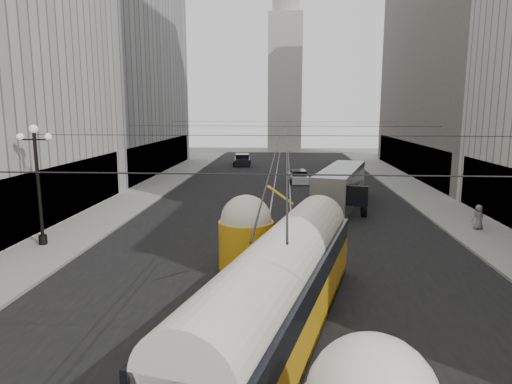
# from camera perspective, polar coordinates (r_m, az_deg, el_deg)

# --- Properties ---
(road) EXTENTS (20.00, 85.00, 0.02)m
(road) POSITION_cam_1_polar(r_m,az_deg,el_deg) (37.99, 3.17, -0.83)
(road) COLOR black
(road) RESTS_ON ground
(sidewalk_left) EXTENTS (4.00, 72.00, 0.15)m
(sidewalk_left) POSITION_cam_1_polar(r_m,az_deg,el_deg) (43.23, -12.89, 0.37)
(sidewalk_left) COLOR gray
(sidewalk_left) RESTS_ON ground
(sidewalk_right) EXTENTS (4.00, 72.00, 0.15)m
(sidewalk_right) POSITION_cam_1_polar(r_m,az_deg,el_deg) (43.02, 19.42, -0.00)
(sidewalk_right) COLOR gray
(sidewalk_right) RESTS_ON ground
(rail_left) EXTENTS (0.12, 85.00, 0.04)m
(rail_left) POSITION_cam_1_polar(r_m,az_deg,el_deg) (38.01, 2.04, -0.82)
(rail_left) COLOR gray
(rail_left) RESTS_ON ground
(rail_right) EXTENTS (0.12, 85.00, 0.04)m
(rail_right) POSITION_cam_1_polar(r_m,az_deg,el_deg) (37.99, 4.30, -0.84)
(rail_right) COLOR gray
(rail_right) RESTS_ON ground
(building_left_far) EXTENTS (12.60, 28.60, 28.60)m
(building_left_far) POSITION_cam_1_polar(r_m,az_deg,el_deg) (57.03, -17.95, 16.81)
(building_left_far) COLOR #999999
(building_left_far) RESTS_ON ground
(building_right_far) EXTENTS (12.60, 32.60, 32.60)m
(building_right_far) POSITION_cam_1_polar(r_m,az_deg,el_deg) (57.05, 25.23, 18.39)
(building_right_far) COLOR #514C47
(building_right_far) RESTS_ON ground
(distant_tower) EXTENTS (6.00, 6.00, 31.36)m
(distant_tower) POSITION_cam_1_polar(r_m,az_deg,el_deg) (85.15, 3.67, 15.35)
(distant_tower) COLOR #B2AFA8
(distant_tower) RESTS_ON ground
(lamppost_left_mid) EXTENTS (1.86, 0.44, 6.37)m
(lamppost_left_mid) POSITION_cam_1_polar(r_m,az_deg,el_deg) (26.46, -25.62, 1.59)
(lamppost_left_mid) COLOR black
(lamppost_left_mid) RESTS_ON sidewalk_left
(catenary) EXTENTS (25.00, 72.00, 0.23)m
(catenary) POSITION_cam_1_polar(r_m,az_deg,el_deg) (36.31, 3.43, 8.01)
(catenary) COLOR black
(catenary) RESTS_ON ground
(streetcar) EXTENTS (5.86, 15.56, 3.50)m
(streetcar) POSITION_cam_1_polar(r_m,az_deg,el_deg) (14.77, 3.06, -11.79)
(streetcar) COLOR orange
(streetcar) RESTS_ON ground
(city_bus) EXTENTS (5.28, 11.79, 2.90)m
(city_bus) POSITION_cam_1_polar(r_m,az_deg,el_deg) (35.58, 10.53, 0.86)
(city_bus) COLOR gray
(city_bus) RESTS_ON ground
(sedan_white_far) EXTENTS (2.10, 4.20, 1.28)m
(sedan_white_far) POSITION_cam_1_polar(r_m,az_deg,el_deg) (46.54, 5.29, 1.90)
(sedan_white_far) COLOR white
(sedan_white_far) RESTS_ON ground
(sedan_dark_far) EXTENTS (2.50, 5.03, 1.53)m
(sedan_dark_far) POSITION_cam_1_polar(r_m,az_deg,el_deg) (61.04, -1.74, 4.00)
(sedan_dark_far) COLOR black
(sedan_dark_far) RESTS_ON ground
(pedestrian_sidewalk_right) EXTENTS (0.82, 0.61, 1.50)m
(pedestrian_sidewalk_right) POSITION_cam_1_polar(r_m,az_deg,el_deg) (30.60, 26.04, -2.83)
(pedestrian_sidewalk_right) COLOR slate
(pedestrian_sidewalk_right) RESTS_ON sidewalk_right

